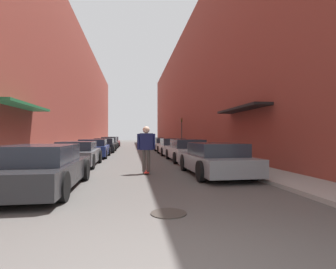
{
  "coord_description": "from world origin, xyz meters",
  "views": [
    {
      "loc": [
        -0.32,
        -2.52,
        1.52
      ],
      "look_at": [
        1.61,
        11.35,
        1.57
      ],
      "focal_mm": 28.0,
      "sensor_mm": 36.0,
      "label": 1
    }
  ],
  "objects_px": {
    "parked_car_right_1": "(186,151)",
    "parked_car_right_4": "(157,143)",
    "parked_car_left_2": "(94,149)",
    "parked_car_right_0": "(215,159)",
    "skateboarder": "(146,144)",
    "parked_car_left_1": "(78,154)",
    "parked_car_left_5": "(112,142)",
    "parked_car_right_2": "(172,147)",
    "parked_car_left_4": "(109,143)",
    "manhole_cover": "(169,213)",
    "parked_car_right_3": "(163,144)",
    "parked_car_left_3": "(105,145)",
    "parked_car_left_0": "(41,168)",
    "traffic_light": "(182,129)"
  },
  "relations": [
    {
      "from": "parked_car_right_1",
      "to": "parked_car_right_4",
      "type": "relative_size",
      "value": 1.0
    },
    {
      "from": "parked_car_left_2",
      "to": "parked_car_right_4",
      "type": "xyz_separation_m",
      "value": [
        5.76,
        14.09,
        0.0
      ]
    },
    {
      "from": "parked_car_right_0",
      "to": "skateboarder",
      "type": "distance_m",
      "value": 2.76
    },
    {
      "from": "parked_car_left_1",
      "to": "parked_car_right_0",
      "type": "relative_size",
      "value": 0.97
    },
    {
      "from": "parked_car_right_1",
      "to": "parked_car_left_5",
      "type": "bearing_deg",
      "value": 105.88
    },
    {
      "from": "parked_car_right_1",
      "to": "skateboarder",
      "type": "distance_m",
      "value": 5.41
    },
    {
      "from": "parked_car_right_2",
      "to": "parked_car_right_4",
      "type": "distance_m",
      "value": 12.18
    },
    {
      "from": "parked_car_left_4",
      "to": "parked_car_left_1",
      "type": "bearing_deg",
      "value": -90.3
    },
    {
      "from": "manhole_cover",
      "to": "parked_car_left_5",
      "type": "bearing_deg",
      "value": 96.19
    },
    {
      "from": "parked_car_left_5",
      "to": "parked_car_right_3",
      "type": "distance_m",
      "value": 10.57
    },
    {
      "from": "parked_car_right_2",
      "to": "parked_car_left_3",
      "type": "bearing_deg",
      "value": 145.02
    },
    {
      "from": "parked_car_right_0",
      "to": "parked_car_right_4",
      "type": "xyz_separation_m",
      "value": [
        -0.01,
        23.13,
        0.01
      ]
    },
    {
      "from": "parked_car_right_0",
      "to": "manhole_cover",
      "type": "xyz_separation_m",
      "value": [
        -2.45,
        -4.64,
        -0.6
      ]
    },
    {
      "from": "parked_car_left_0",
      "to": "parked_car_left_1",
      "type": "xyz_separation_m",
      "value": [
        -0.16,
        5.82,
        -0.01
      ]
    },
    {
      "from": "parked_car_left_4",
      "to": "skateboarder",
      "type": "relative_size",
      "value": 2.3
    },
    {
      "from": "parked_car_left_4",
      "to": "parked_car_right_4",
      "type": "relative_size",
      "value": 0.93
    },
    {
      "from": "parked_car_left_2",
      "to": "parked_car_left_1",
      "type": "bearing_deg",
      "value": -90.2
    },
    {
      "from": "manhole_cover",
      "to": "parked_car_left_0",
      "type": "bearing_deg",
      "value": 140.63
    },
    {
      "from": "parked_car_left_4",
      "to": "parked_car_right_1",
      "type": "xyz_separation_m",
      "value": [
        5.75,
        -15.33,
        -0.02
      ]
    },
    {
      "from": "parked_car_right_2",
      "to": "parked_car_left_0",
      "type": "bearing_deg",
      "value": -113.54
    },
    {
      "from": "parked_car_right_0",
      "to": "parked_car_right_1",
      "type": "relative_size",
      "value": 0.99
    },
    {
      "from": "traffic_light",
      "to": "parked_car_left_4",
      "type": "bearing_deg",
      "value": 170.96
    },
    {
      "from": "parked_car_left_2",
      "to": "parked_car_right_4",
      "type": "height_order",
      "value": "parked_car_right_4"
    },
    {
      "from": "parked_car_left_0",
      "to": "parked_car_left_3",
      "type": "relative_size",
      "value": 1.03
    },
    {
      "from": "parked_car_right_2",
      "to": "parked_car_right_0",
      "type": "bearing_deg",
      "value": -90.16
    },
    {
      "from": "parked_car_right_4",
      "to": "traffic_light",
      "type": "xyz_separation_m",
      "value": [
        2.48,
        -3.59,
        1.61
      ]
    },
    {
      "from": "parked_car_right_0",
      "to": "parked_car_right_3",
      "type": "xyz_separation_m",
      "value": [
        0.02,
        17.14,
        -0.01
      ]
    },
    {
      "from": "skateboarder",
      "to": "parked_car_left_4",
      "type": "bearing_deg",
      "value": 98.85
    },
    {
      "from": "parked_car_left_0",
      "to": "skateboarder",
      "type": "bearing_deg",
      "value": 43.07
    },
    {
      "from": "parked_car_left_2",
      "to": "parked_car_left_4",
      "type": "xyz_separation_m",
      "value": [
        0.07,
        11.79,
        0.03
      ]
    },
    {
      "from": "parked_car_left_1",
      "to": "parked_car_right_0",
      "type": "bearing_deg",
      "value": -33.19
    },
    {
      "from": "parked_car_right_1",
      "to": "skateboarder",
      "type": "height_order",
      "value": "skateboarder"
    },
    {
      "from": "parked_car_right_3",
      "to": "parked_car_right_4",
      "type": "distance_m",
      "value": 6.0
    },
    {
      "from": "parked_car_left_4",
      "to": "manhole_cover",
      "type": "xyz_separation_m",
      "value": [
        3.25,
        -25.48,
        -0.63
      ]
    },
    {
      "from": "parked_car_left_4",
      "to": "parked_car_left_5",
      "type": "relative_size",
      "value": 0.93
    },
    {
      "from": "parked_car_left_2",
      "to": "parked_car_left_5",
      "type": "bearing_deg",
      "value": 90.0
    },
    {
      "from": "parked_car_left_4",
      "to": "parked_car_right_4",
      "type": "xyz_separation_m",
      "value": [
        5.69,
        2.3,
        -0.02
      ]
    },
    {
      "from": "parked_car_left_3",
      "to": "manhole_cover",
      "type": "distance_m",
      "value": 19.81
    },
    {
      "from": "parked_car_left_0",
      "to": "parked_car_right_2",
      "type": "xyz_separation_m",
      "value": [
        5.66,
        12.98,
        0.01
      ]
    },
    {
      "from": "parked_car_left_3",
      "to": "skateboarder",
      "type": "distance_m",
      "value": 14.42
    },
    {
      "from": "parked_car_right_0",
      "to": "parked_car_right_2",
      "type": "height_order",
      "value": "parked_car_right_2"
    },
    {
      "from": "parked_car_left_5",
      "to": "parked_car_right_1",
      "type": "bearing_deg",
      "value": -74.12
    },
    {
      "from": "parked_car_left_0",
      "to": "manhole_cover",
      "type": "xyz_separation_m",
      "value": [
        3.18,
        -2.61,
        -0.61
      ]
    },
    {
      "from": "parked_car_left_0",
      "to": "parked_car_right_1",
      "type": "bearing_deg",
      "value": 52.99
    },
    {
      "from": "traffic_light",
      "to": "parked_car_left_5",
      "type": "bearing_deg",
      "value": 141.99
    },
    {
      "from": "parked_car_left_1",
      "to": "parked_car_right_1",
      "type": "bearing_deg",
      "value": 16.4
    },
    {
      "from": "parked_car_left_1",
      "to": "parked_car_left_5",
      "type": "distance_m",
      "value": 22.19
    },
    {
      "from": "parked_car_left_4",
      "to": "manhole_cover",
      "type": "distance_m",
      "value": 25.7
    },
    {
      "from": "parked_car_right_0",
      "to": "traffic_light",
      "type": "bearing_deg",
      "value": 82.8
    },
    {
      "from": "parked_car_left_1",
      "to": "parked_car_left_3",
      "type": "bearing_deg",
      "value": 89.09
    }
  ]
}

